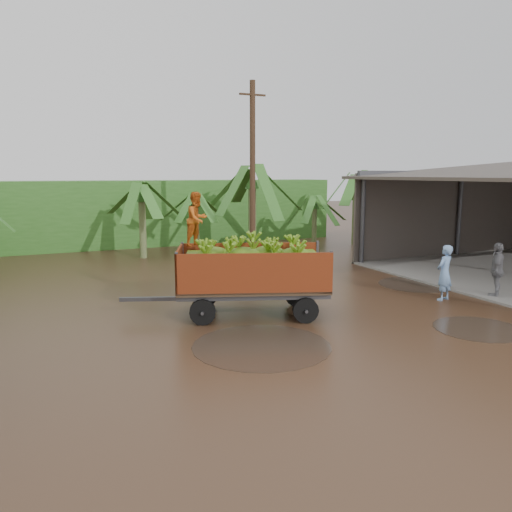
{
  "coord_description": "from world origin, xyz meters",
  "views": [
    {
      "loc": [
        -7.93,
        -12.32,
        3.99
      ],
      "look_at": [
        -2.04,
        0.81,
        1.6
      ],
      "focal_mm": 35.0,
      "sensor_mm": 36.0,
      "label": 1
    }
  ],
  "objects_px": {
    "banana_trailer": "(251,271)",
    "man_grey": "(497,270)",
    "utility_pole": "(253,173)",
    "man_blue": "(444,273)"
  },
  "relations": [
    {
      "from": "banana_trailer",
      "to": "utility_pole",
      "type": "bearing_deg",
      "value": 86.25
    },
    {
      "from": "man_blue",
      "to": "man_grey",
      "type": "height_order",
      "value": "man_grey"
    },
    {
      "from": "utility_pole",
      "to": "banana_trailer",
      "type": "bearing_deg",
      "value": -114.16
    },
    {
      "from": "banana_trailer",
      "to": "man_blue",
      "type": "distance_m",
      "value": 6.34
    },
    {
      "from": "banana_trailer",
      "to": "man_grey",
      "type": "distance_m",
      "value": 8.17
    },
    {
      "from": "man_blue",
      "to": "utility_pole",
      "type": "bearing_deg",
      "value": -87.89
    },
    {
      "from": "banana_trailer",
      "to": "man_blue",
      "type": "height_order",
      "value": "banana_trailer"
    },
    {
      "from": "banana_trailer",
      "to": "man_grey",
      "type": "xyz_separation_m",
      "value": [
        8.04,
        -1.45,
        -0.37
      ]
    },
    {
      "from": "banana_trailer",
      "to": "man_grey",
      "type": "bearing_deg",
      "value": 10.17
    },
    {
      "from": "man_blue",
      "to": "man_grey",
      "type": "relative_size",
      "value": 0.98
    }
  ]
}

